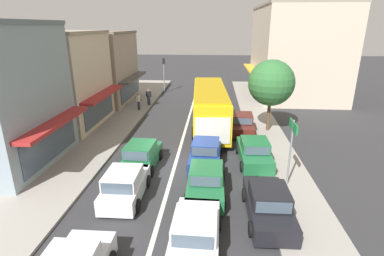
% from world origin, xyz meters
% --- Properties ---
extents(ground_plane, '(140.00, 140.00, 0.00)m').
position_xyz_m(ground_plane, '(0.00, 0.00, 0.00)').
color(ground_plane, '#2D2D30').
extents(lane_centre_line, '(0.20, 28.00, 0.01)m').
position_xyz_m(lane_centre_line, '(0.00, 4.00, 0.00)').
color(lane_centre_line, silver).
rests_on(lane_centre_line, ground).
extents(sidewalk_left, '(5.20, 44.00, 0.14)m').
position_xyz_m(sidewalk_left, '(-6.80, 6.00, 0.07)').
color(sidewalk_left, gray).
rests_on(sidewalk_left, ground).
extents(kerb_right, '(2.80, 44.00, 0.12)m').
position_xyz_m(kerb_right, '(6.20, 6.00, 0.06)').
color(kerb_right, gray).
rests_on(kerb_right, ground).
extents(shopfront_mid_block, '(7.32, 7.46, 7.52)m').
position_xyz_m(shopfront_mid_block, '(-10.18, 7.02, 3.76)').
color(shopfront_mid_block, beige).
rests_on(shopfront_mid_block, ground).
extents(shopfront_far_end, '(7.84, 8.17, 7.35)m').
position_xyz_m(shopfront_far_end, '(-10.18, 15.17, 3.67)').
color(shopfront_far_end, gray).
rests_on(shopfront_far_end, ground).
extents(building_right_far, '(9.64, 13.93, 10.08)m').
position_xyz_m(building_right_far, '(11.48, 20.67, 5.03)').
color(building_right_far, beige).
rests_on(building_right_far, ground).
extents(city_bus, '(3.16, 10.98, 3.23)m').
position_xyz_m(city_bus, '(1.89, 7.52, 1.88)').
color(city_bus, yellow).
rests_on(city_bus, ground).
extents(sedan_behind_bus_near, '(1.97, 4.24, 1.47)m').
position_xyz_m(sedan_behind_bus_near, '(1.67, -6.81, 0.66)').
color(sedan_behind_bus_near, silver).
rests_on(sedan_behind_bus_near, ground).
extents(hatchback_behind_bus_mid, '(1.84, 3.71, 1.54)m').
position_xyz_m(hatchback_behind_bus_mid, '(-1.89, -3.59, 0.71)').
color(hatchback_behind_bus_mid, silver).
rests_on(hatchback_behind_bus_mid, ground).
extents(sedan_queue_gap_filler, '(1.91, 4.21, 1.47)m').
position_xyz_m(sedan_queue_gap_filler, '(1.93, -2.78, 0.66)').
color(sedan_queue_gap_filler, '#1E6638').
rests_on(sedan_queue_gap_filler, ground).
extents(hatchback_queue_far_back, '(1.94, 3.77, 1.54)m').
position_xyz_m(hatchback_queue_far_back, '(-1.89, -0.18, 0.71)').
color(hatchback_queue_far_back, '#1E6638').
rests_on(hatchback_queue_far_back, ground).
extents(sedan_adjacent_lane_lead, '(2.02, 4.26, 1.47)m').
position_xyz_m(sedan_adjacent_lane_lead, '(1.81, 0.60, 0.66)').
color(sedan_adjacent_lane_lead, navy).
rests_on(sedan_adjacent_lane_lead, ground).
extents(parked_sedan_kerb_front, '(1.94, 4.22, 1.47)m').
position_xyz_m(parked_sedan_kerb_front, '(4.66, -4.63, 0.66)').
color(parked_sedan_kerb_front, black).
rests_on(parked_sedan_kerb_front, ground).
extents(parked_sedan_kerb_second, '(1.99, 4.25, 1.47)m').
position_xyz_m(parked_sedan_kerb_second, '(4.73, 0.97, 0.66)').
color(parked_sedan_kerb_second, '#1E6638').
rests_on(parked_sedan_kerb_second, ground).
extents(parked_sedan_kerb_third, '(1.99, 4.25, 1.47)m').
position_xyz_m(parked_sedan_kerb_third, '(4.42, 6.47, 0.66)').
color(parked_sedan_kerb_third, '#561E19').
rests_on(parked_sedan_kerb_third, ground).
extents(traffic_light_downstreet, '(0.33, 0.24, 4.20)m').
position_xyz_m(traffic_light_downstreet, '(-3.93, 20.30, 2.85)').
color(traffic_light_downstreet, gray).
rests_on(traffic_light_downstreet, ground).
extents(directional_road_sign, '(0.10, 1.40, 3.60)m').
position_xyz_m(directional_road_sign, '(6.09, -1.83, 2.68)').
color(directional_road_sign, gray).
rests_on(directional_road_sign, ground).
extents(street_tree_right, '(3.44, 3.44, 5.57)m').
position_xyz_m(street_tree_right, '(6.46, 6.70, 3.84)').
color(street_tree_right, brown).
rests_on(street_tree_right, ground).
extents(pedestrian_with_handbag_near, '(0.39, 0.66, 1.63)m').
position_xyz_m(pedestrian_with_handbag_near, '(-5.02, 11.72, 1.07)').
color(pedestrian_with_handbag_near, '#232838').
rests_on(pedestrian_with_handbag_near, sidewalk_left).
extents(pedestrian_browsing_midblock, '(0.56, 0.28, 1.63)m').
position_xyz_m(pedestrian_browsing_midblock, '(-4.44, 13.62, 1.07)').
color(pedestrian_browsing_midblock, '#232838').
rests_on(pedestrian_browsing_midblock, sidewalk_left).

